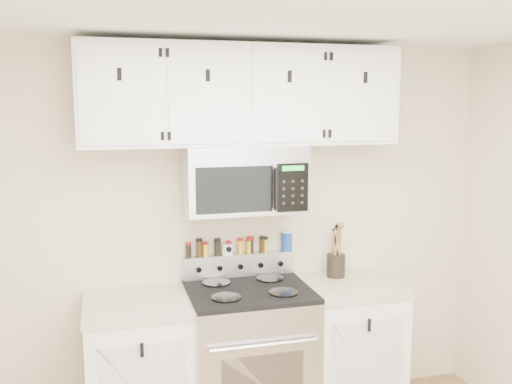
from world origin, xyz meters
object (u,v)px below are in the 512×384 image
(utensil_crock, at_px, (336,264))
(salt_canister, at_px, (287,241))
(range, at_px, (249,357))
(microwave, at_px, (244,179))

(utensil_crock, height_order, salt_canister, utensil_crock)
(range, xyz_separation_m, microwave, (0.00, 0.13, 1.14))
(microwave, height_order, utensil_crock, microwave)
(microwave, relative_size, utensil_crock, 2.07)
(utensil_crock, xyz_separation_m, salt_canister, (-0.32, 0.11, 0.16))
(salt_canister, bearing_deg, range, -140.30)
(range, xyz_separation_m, salt_canister, (0.34, 0.28, 0.68))
(range, height_order, utensil_crock, utensil_crock)
(range, relative_size, salt_canister, 8.03)
(utensil_crock, distance_m, salt_canister, 0.37)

